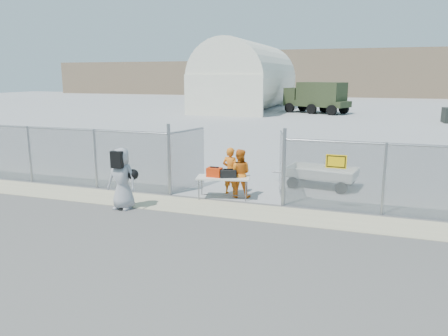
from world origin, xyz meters
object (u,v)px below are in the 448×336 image
(folding_table, at_px, (223,188))
(visitor, at_px, (122,179))
(security_worker_right, at_px, (239,173))
(utility_trailer, at_px, (322,177))
(security_worker_left, at_px, (230,171))

(folding_table, xyz_separation_m, visitor, (-2.60, -2.11, 0.59))
(folding_table, height_order, security_worker_right, security_worker_right)
(visitor, bearing_deg, security_worker_right, 38.02)
(security_worker_right, relative_size, visitor, 0.86)
(folding_table, xyz_separation_m, utility_trailer, (2.98, 2.68, 0.02))
(folding_table, distance_m, security_worker_left, 0.76)
(visitor, bearing_deg, folding_table, 38.54)
(folding_table, relative_size, utility_trailer, 0.55)
(security_worker_left, height_order, utility_trailer, security_worker_left)
(folding_table, relative_size, security_worker_right, 1.06)
(utility_trailer, bearing_deg, visitor, -131.29)
(security_worker_right, bearing_deg, security_worker_left, -42.41)
(security_worker_left, bearing_deg, utility_trailer, -135.75)
(folding_table, relative_size, security_worker_left, 1.06)
(folding_table, height_order, visitor, visitor)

